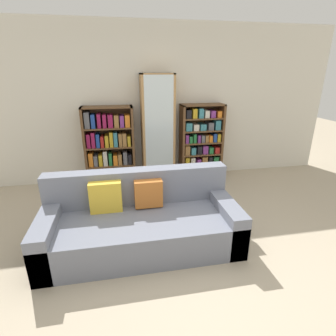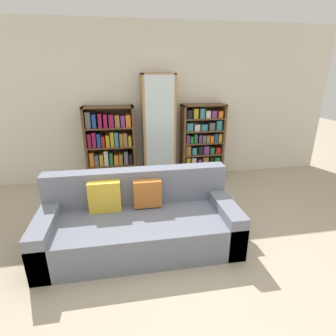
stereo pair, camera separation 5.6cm
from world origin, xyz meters
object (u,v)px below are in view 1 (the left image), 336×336
object	(u,v)px
couch	(141,222)
wine_bottle	(180,179)
display_cabinet	(158,131)
bookshelf_right	(201,143)
bookshelf_left	(110,148)

from	to	relation	value
couch	wine_bottle	xyz separation A→B (m)	(0.80, 1.46, -0.12)
display_cabinet	bookshelf_right	bearing A→B (deg)	1.18
display_cabinet	bookshelf_left	bearing A→B (deg)	178.89
bookshelf_right	display_cabinet	bearing A→B (deg)	-178.82
bookshelf_left	display_cabinet	bearing A→B (deg)	-1.11
bookshelf_left	wine_bottle	bearing A→B (deg)	-20.44
bookshelf_left	bookshelf_right	bearing A→B (deg)	0.00
couch	bookshelf_right	world-z (taller)	bookshelf_right
couch	bookshelf_left	distance (m)	1.96
bookshelf_left	wine_bottle	world-z (taller)	bookshelf_left
wine_bottle	bookshelf_right	bearing A→B (deg)	41.00
wine_bottle	bookshelf_left	bearing A→B (deg)	159.56
bookshelf_left	bookshelf_right	xyz separation A→B (m)	(1.66, 0.00, 0.00)
couch	display_cabinet	bearing A→B (deg)	75.38
couch	display_cabinet	world-z (taller)	display_cabinet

